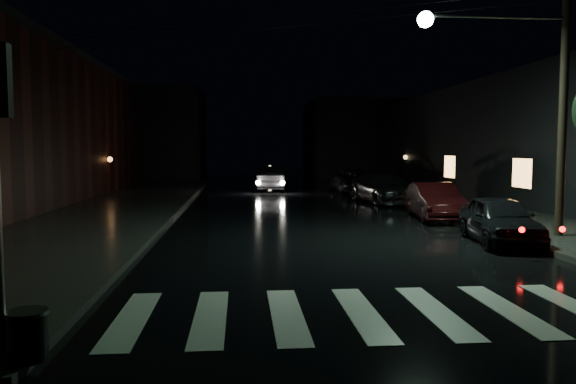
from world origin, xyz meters
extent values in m
plane|color=black|center=(0.00, 0.00, 0.00)|extent=(120.00, 120.00, 0.00)
cube|color=#282826|center=(-5.00, 14.00, 0.07)|extent=(6.00, 44.00, 0.15)
cube|color=#282826|center=(10.00, 14.00, 0.07)|extent=(4.00, 44.00, 0.15)
cube|color=black|center=(-10.00, 45.00, 4.00)|extent=(14.00, 10.00, 8.00)
cube|color=black|center=(14.00, 45.00, 3.50)|extent=(14.00, 10.00, 7.00)
cube|color=beige|center=(3.00, 0.50, 0.01)|extent=(9.00, 3.00, 0.01)
cylinder|color=black|center=(-2.00, -1.50, 0.43)|extent=(0.44, 0.44, 0.55)
cylinder|color=slate|center=(-2.00, -1.50, 0.72)|extent=(0.48, 0.48, 0.04)
sphere|color=#0CFF33|center=(-2.30, -1.23, 3.15)|extent=(0.20, 0.20, 0.20)
cylinder|color=black|center=(9.50, 7.00, 4.15)|extent=(0.24, 0.24, 8.00)
cylinder|color=slate|center=(7.50, 7.00, 6.20)|extent=(4.00, 0.08, 0.08)
sphere|color=#BFFFD8|center=(5.50, 7.00, 6.10)|extent=(0.44, 0.44, 0.44)
imported|color=black|center=(7.60, 6.69, 0.66)|extent=(2.07, 4.04, 1.32)
imported|color=black|center=(7.60, 11.88, 0.68)|extent=(1.84, 4.23, 1.35)
imported|color=black|center=(7.32, 18.39, 0.73)|extent=(2.70, 5.24, 1.45)
imported|color=black|center=(7.25, 24.79, 0.70)|extent=(2.51, 5.10, 1.39)
imported|color=black|center=(2.46, 26.51, 0.76)|extent=(2.10, 4.77, 1.52)
camera|label=1|loc=(0.49, -8.12, 2.62)|focal=35.00mm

